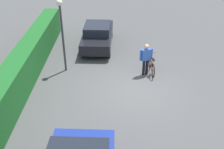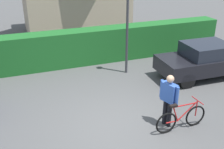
{
  "view_description": "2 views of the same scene",
  "coord_description": "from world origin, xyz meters",
  "px_view_note": "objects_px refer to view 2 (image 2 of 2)",
  "views": [
    {
      "loc": [
        -9.76,
        1.05,
        6.53
      ],
      "look_at": [
        0.17,
        1.14,
        0.72
      ],
      "focal_mm": 42.61,
      "sensor_mm": 36.0,
      "label": 1
    },
    {
      "loc": [
        -2.43,
        -6.23,
        4.69
      ],
      "look_at": [
        0.23,
        0.91,
        1.23
      ],
      "focal_mm": 43.98,
      "sensor_mm": 36.0,
      "label": 2
    }
  ],
  "objects_px": {
    "person_rider": "(169,97)",
    "street_lamp": "(127,17)",
    "parked_car_far": "(208,59)",
    "bicycle": "(181,118)"
  },
  "relations": [
    {
      "from": "parked_car_far",
      "to": "street_lamp",
      "type": "bearing_deg",
      "value": 153.84
    },
    {
      "from": "bicycle",
      "to": "person_rider",
      "type": "bearing_deg",
      "value": 127.47
    },
    {
      "from": "bicycle",
      "to": "person_rider",
      "type": "relative_size",
      "value": 1.03
    },
    {
      "from": "bicycle",
      "to": "street_lamp",
      "type": "xyz_separation_m",
      "value": [
        0.13,
        4.24,
        1.97
      ]
    },
    {
      "from": "bicycle",
      "to": "street_lamp",
      "type": "relative_size",
      "value": 0.46
    },
    {
      "from": "bicycle",
      "to": "person_rider",
      "type": "height_order",
      "value": "person_rider"
    },
    {
      "from": "parked_car_far",
      "to": "bicycle",
      "type": "relative_size",
      "value": 2.56
    },
    {
      "from": "bicycle",
      "to": "street_lamp",
      "type": "bearing_deg",
      "value": 88.24
    },
    {
      "from": "bicycle",
      "to": "parked_car_far",
      "type": "bearing_deg",
      "value": 42.55
    },
    {
      "from": "person_rider",
      "to": "street_lamp",
      "type": "distance_m",
      "value": 4.17
    }
  ]
}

